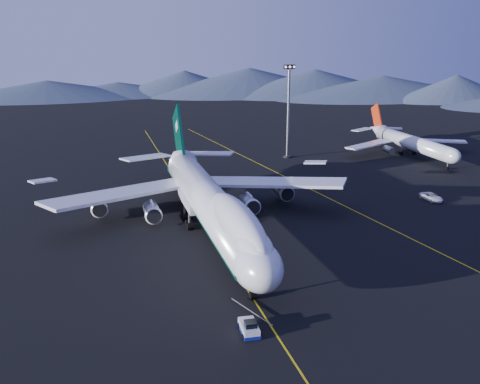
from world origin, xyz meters
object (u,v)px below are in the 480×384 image
object	(u,v)px
second_jet	(409,142)
boeing_747	(210,201)
pushback_tug	(249,328)
floodlight_mast	(288,111)
service_van	(431,197)

from	to	relation	value
second_jet	boeing_747	bearing A→B (deg)	-154.40
pushback_tug	floodlight_mast	size ratio (longest dim) A/B	0.16
boeing_747	service_van	distance (m)	50.68
boeing_747	service_van	world-z (taller)	boeing_747
pushback_tug	second_jet	size ratio (longest dim) A/B	0.09
pushback_tug	boeing_747	bearing A→B (deg)	88.48
service_van	pushback_tug	bearing A→B (deg)	-146.95
pushback_tug	floodlight_mast	bearing A→B (deg)	70.11
pushback_tug	service_van	xyz separation A→B (m)	(53.11, 40.29, 0.24)
boeing_747	pushback_tug	xyz separation A→B (m)	(-3.00, -34.56, -5.27)
pushback_tug	floodlight_mast	world-z (taller)	floodlight_mast
boeing_747	floodlight_mast	distance (m)	64.40
second_jet	service_van	world-z (taller)	second_jet
second_jet	pushback_tug	bearing A→B (deg)	-140.04
boeing_747	pushback_tug	size ratio (longest dim) A/B	17.59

